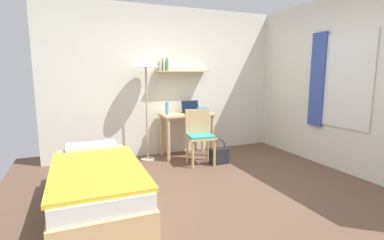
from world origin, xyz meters
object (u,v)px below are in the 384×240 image
at_px(water_bottle, 167,108).
at_px(desk_chair, 199,134).
at_px(desk, 187,123).
at_px(laptop, 191,110).
at_px(bed, 97,185).
at_px(handbag, 219,156).
at_px(book_stack, 202,110).
at_px(standing_lamp, 146,66).

bearing_deg(water_bottle, desk_chair, -52.48).
height_order(desk, laptop, laptop).
xyz_separation_m(bed, desk_chair, (1.66, 0.96, 0.25)).
relative_size(water_bottle, handbag, 0.50).
height_order(desk_chair, book_stack, desk_chair).
xyz_separation_m(desk_chair, book_stack, (0.28, 0.52, 0.31)).
xyz_separation_m(standing_lamp, book_stack, (1.01, 0.02, -0.77)).
distance_m(standing_lamp, laptop, 1.12).
bearing_deg(water_bottle, laptop, 6.37).
relative_size(desk, book_stack, 3.46).
bearing_deg(standing_lamp, water_bottle, 1.10).
height_order(desk_chair, standing_lamp, standing_lamp).
xyz_separation_m(bed, desk, (1.63, 1.44, 0.35)).
bearing_deg(handbag, laptop, 105.60).
bearing_deg(bed, desk_chair, 30.11).
relative_size(bed, desk_chair, 2.16).
bearing_deg(bed, laptop, 41.04).
xyz_separation_m(laptop, book_stack, (0.20, -0.03, -0.01)).
bearing_deg(desk, book_stack, 7.26).
height_order(laptop, water_bottle, laptop).
xyz_separation_m(water_bottle, handbag, (0.66, -0.66, -0.73)).
bearing_deg(desk, laptop, 32.70).
relative_size(bed, standing_lamp, 1.07).
height_order(standing_lamp, handbag, standing_lamp).
bearing_deg(standing_lamp, desk, -1.24).
relative_size(desk, handbag, 2.20).
height_order(laptop, book_stack, laptop).
height_order(standing_lamp, book_stack, standing_lamp).
distance_m(desk, water_bottle, 0.44).
xyz_separation_m(desk, handbag, (0.31, -0.64, -0.46)).
bearing_deg(bed, standing_lamp, 57.57).
xyz_separation_m(standing_lamp, water_bottle, (0.35, 0.01, -0.71)).
height_order(desk, standing_lamp, standing_lamp).
height_order(bed, desk, desk).
relative_size(laptop, water_bottle, 1.59).
distance_m(desk, book_stack, 0.38).
height_order(bed, water_bottle, water_bottle).
bearing_deg(book_stack, bed, -142.60).
height_order(water_bottle, handbag, water_bottle).
relative_size(desk_chair, laptop, 2.68).
relative_size(laptop, book_stack, 1.26).
relative_size(bed, book_stack, 7.29).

